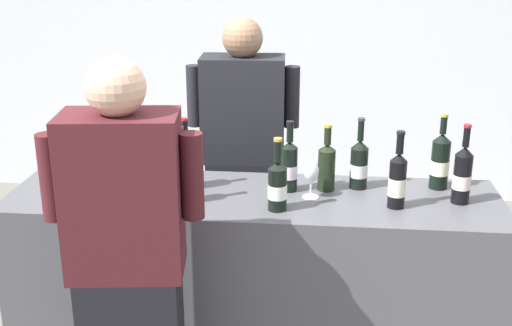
{
  "coord_description": "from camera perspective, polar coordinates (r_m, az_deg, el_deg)",
  "views": [
    {
      "loc": [
        0.27,
        -2.61,
        2.06
      ],
      "look_at": [
        0.01,
        0.0,
        1.15
      ],
      "focal_mm": 45.33,
      "sensor_mm": 36.0,
      "label": 1
    }
  ],
  "objects": [
    {
      "name": "person_server",
      "position": [
        3.55,
        -1.11,
        -1.27
      ],
      "size": [
        0.6,
        0.26,
        1.69
      ],
      "color": "black",
      "rests_on": "ground_plane"
    },
    {
      "name": "wine_glass",
      "position": [
        2.77,
        4.9,
        -0.91
      ],
      "size": [
        0.07,
        0.07,
        0.17
      ],
      "color": "silver",
      "rests_on": "counter"
    },
    {
      "name": "wine_bottle_6",
      "position": [
        2.99,
        15.94,
        0.17
      ],
      "size": [
        0.08,
        0.08,
        0.34
      ],
      "color": "black",
      "rests_on": "counter"
    },
    {
      "name": "wine_bottle_5",
      "position": [
        2.65,
        1.91,
        -1.97
      ],
      "size": [
        0.08,
        0.08,
        0.31
      ],
      "color": "black",
      "rests_on": "counter"
    },
    {
      "name": "wine_bottle_4",
      "position": [
        2.87,
        6.25,
        -0.18
      ],
      "size": [
        0.08,
        0.08,
        0.3
      ],
      "color": "black",
      "rests_on": "counter"
    },
    {
      "name": "wine_bottle_7",
      "position": [
        2.73,
        -6.58,
        -1.07
      ],
      "size": [
        0.07,
        0.07,
        0.33
      ],
      "color": "black",
      "rests_on": "counter"
    },
    {
      "name": "person_guest",
      "position": [
        2.45,
        -11.03,
        -11.24
      ],
      "size": [
        0.56,
        0.29,
        1.71
      ],
      "color": "black",
      "rests_on": "ground_plane"
    },
    {
      "name": "counter",
      "position": [
        3.05,
        -0.22,
        -11.6
      ],
      "size": [
        2.16,
        0.58,
        1.0
      ],
      "primitive_type": "cube",
      "color": "#4C4C51",
      "rests_on": "ground_plane"
    },
    {
      "name": "ice_bucket",
      "position": [
        3.06,
        -15.01,
        0.27
      ],
      "size": [
        0.21,
        0.21,
        0.21
      ],
      "color": "silver",
      "rests_on": "counter"
    },
    {
      "name": "wine_bottle_3",
      "position": [
        2.92,
        9.08,
        -0.09
      ],
      "size": [
        0.08,
        0.08,
        0.33
      ],
      "color": "black",
      "rests_on": "counter"
    },
    {
      "name": "wine_bottle_2",
      "position": [
        2.9,
        -6.18,
        -0.09
      ],
      "size": [
        0.09,
        0.09,
        0.32
      ],
      "color": "black",
      "rests_on": "counter"
    },
    {
      "name": "wine_bottle_0",
      "position": [
        2.85,
        17.75,
        -0.98
      ],
      "size": [
        0.08,
        0.08,
        0.34
      ],
      "color": "black",
      "rests_on": "counter"
    },
    {
      "name": "wine_bottle_1",
      "position": [
        2.73,
        12.37,
        -1.48
      ],
      "size": [
        0.07,
        0.07,
        0.33
      ],
      "color": "black",
      "rests_on": "counter"
    },
    {
      "name": "wine_bottle_8",
      "position": [
        2.85,
        2.97,
        -0.22
      ],
      "size": [
        0.07,
        0.07,
        0.32
      ],
      "color": "black",
      "rests_on": "counter"
    },
    {
      "name": "wall_back",
      "position": [
        5.26,
        2.71,
        11.87
      ],
      "size": [
        8.0,
        0.1,
        2.8
      ],
      "primitive_type": "cube",
      "color": "silver",
      "rests_on": "ground_plane"
    }
  ]
}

